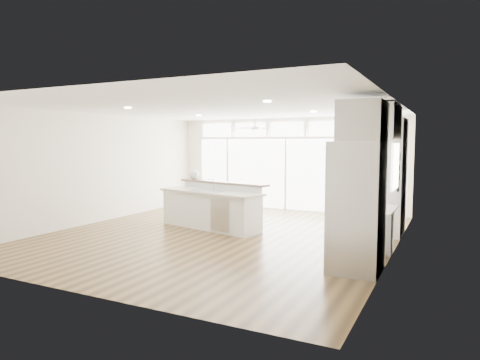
% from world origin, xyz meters
% --- Properties ---
extents(floor, '(7.00, 8.00, 0.02)m').
position_xyz_m(floor, '(0.00, 0.00, -0.01)').
color(floor, '#402C13').
rests_on(floor, ground).
extents(ceiling, '(7.00, 8.00, 0.02)m').
position_xyz_m(ceiling, '(0.00, 0.00, 2.70)').
color(ceiling, white).
rests_on(ceiling, wall_back).
extents(wall_back, '(7.00, 0.04, 2.70)m').
position_xyz_m(wall_back, '(0.00, 4.00, 1.35)').
color(wall_back, '#EFE5CF').
rests_on(wall_back, floor).
extents(wall_front, '(7.00, 0.04, 2.70)m').
position_xyz_m(wall_front, '(0.00, -4.00, 1.35)').
color(wall_front, '#EFE5CF').
rests_on(wall_front, floor).
extents(wall_left, '(0.04, 8.00, 2.70)m').
position_xyz_m(wall_left, '(-3.50, 0.00, 1.35)').
color(wall_left, '#EFE5CF').
rests_on(wall_left, floor).
extents(wall_right, '(0.04, 8.00, 2.70)m').
position_xyz_m(wall_right, '(3.50, 0.00, 1.35)').
color(wall_right, '#EFE5CF').
rests_on(wall_right, floor).
extents(glass_wall, '(5.80, 0.06, 2.08)m').
position_xyz_m(glass_wall, '(0.00, 3.94, 1.05)').
color(glass_wall, white).
rests_on(glass_wall, wall_back).
extents(transom_row, '(5.90, 0.06, 0.40)m').
position_xyz_m(transom_row, '(0.00, 3.94, 2.38)').
color(transom_row, white).
rests_on(transom_row, wall_back).
extents(desk_window, '(0.04, 0.85, 0.85)m').
position_xyz_m(desk_window, '(3.46, 0.30, 1.55)').
color(desk_window, white).
rests_on(desk_window, wall_right).
extents(ceiling_fan, '(1.16, 1.16, 0.32)m').
position_xyz_m(ceiling_fan, '(-0.50, 2.80, 2.48)').
color(ceiling_fan, silver).
rests_on(ceiling_fan, ceiling).
extents(recessed_lights, '(3.40, 3.00, 0.02)m').
position_xyz_m(recessed_lights, '(0.00, 0.20, 2.68)').
color(recessed_lights, white).
rests_on(recessed_lights, ceiling).
extents(oven_cabinet, '(0.64, 1.20, 2.50)m').
position_xyz_m(oven_cabinet, '(3.17, 1.80, 1.25)').
color(oven_cabinet, white).
rests_on(oven_cabinet, floor).
extents(desk_nook, '(0.72, 1.30, 0.76)m').
position_xyz_m(desk_nook, '(3.13, 0.30, 0.38)').
color(desk_nook, white).
rests_on(desk_nook, floor).
extents(upper_cabinets, '(0.64, 1.30, 0.64)m').
position_xyz_m(upper_cabinets, '(3.17, 0.30, 2.35)').
color(upper_cabinets, white).
rests_on(upper_cabinets, wall_right).
extents(refrigerator, '(0.76, 0.90, 2.00)m').
position_xyz_m(refrigerator, '(3.11, -1.35, 1.00)').
color(refrigerator, '#AFB0B4').
rests_on(refrigerator, floor).
extents(fridge_cabinet, '(0.64, 0.90, 0.60)m').
position_xyz_m(fridge_cabinet, '(3.17, -1.35, 2.30)').
color(fridge_cabinet, white).
rests_on(fridge_cabinet, wall_right).
extents(framed_photos, '(0.06, 0.22, 0.80)m').
position_xyz_m(framed_photos, '(3.46, 0.92, 1.40)').
color(framed_photos, black).
rests_on(framed_photos, wall_right).
extents(kitchen_island, '(2.83, 1.59, 1.06)m').
position_xyz_m(kitchen_island, '(-0.59, 0.51, 0.53)').
color(kitchen_island, white).
rests_on(kitchen_island, floor).
extents(rug, '(1.13, 0.99, 0.01)m').
position_xyz_m(rug, '(2.76, 0.83, 0.01)').
color(rug, '#382112').
rests_on(rug, floor).
extents(office_chair, '(0.54, 0.50, 1.00)m').
position_xyz_m(office_chair, '(2.89, -0.44, 0.50)').
color(office_chair, black).
rests_on(office_chair, floor).
extents(fishbowl, '(0.30, 0.30, 0.26)m').
position_xyz_m(fishbowl, '(-1.42, 1.11, 1.19)').
color(fishbowl, silver).
rests_on(fishbowl, kitchen_island).
extents(monitor, '(0.09, 0.51, 0.42)m').
position_xyz_m(monitor, '(3.05, 0.30, 0.97)').
color(monitor, black).
rests_on(monitor, desk_nook).
extents(keyboard, '(0.13, 0.31, 0.01)m').
position_xyz_m(keyboard, '(2.88, 0.30, 0.77)').
color(keyboard, silver).
rests_on(keyboard, desk_nook).
extents(potted_plant, '(0.33, 0.36, 0.26)m').
position_xyz_m(potted_plant, '(3.17, 1.80, 2.63)').
color(potted_plant, '#294F22').
rests_on(potted_plant, oven_cabinet).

